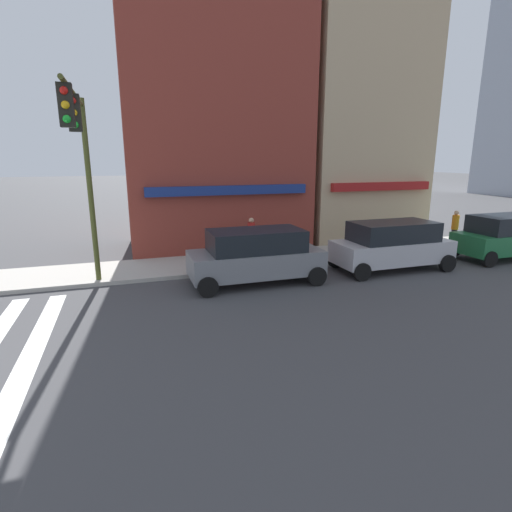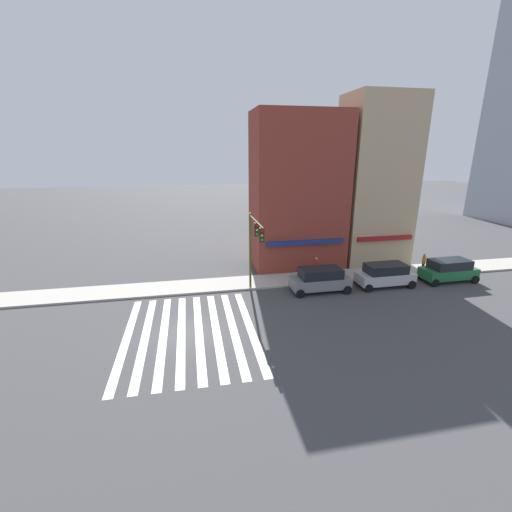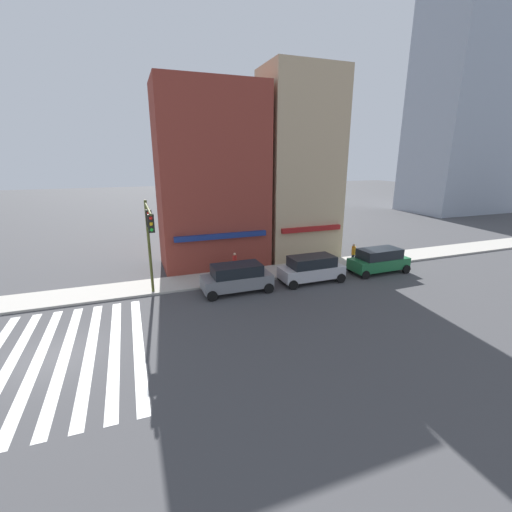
{
  "view_description": "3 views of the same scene",
  "coord_description": "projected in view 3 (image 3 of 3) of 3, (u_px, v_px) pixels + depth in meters",
  "views": [
    {
      "loc": [
        6.09,
        -8.35,
        4.39
      ],
      "look_at": [
        10.35,
        4.7,
        1.0
      ],
      "focal_mm": 28.0,
      "sensor_mm": 36.0,
      "label": 1
    },
    {
      "loc": [
        0.36,
        -19.4,
        10.79
      ],
      "look_at": [
        4.97,
        4.0,
        3.5
      ],
      "focal_mm": 24.0,
      "sensor_mm": 36.0,
      "label": 2
    },
    {
      "loc": [
        3.99,
        -16.1,
        8.79
      ],
      "look_at": [
        12.21,
        6.0,
        2.0
      ],
      "focal_mm": 24.0,
      "sensor_mm": 36.0,
      "label": 3
    }
  ],
  "objects": [
    {
      "name": "suv_green",
      "position": [
        379.0,
        260.0,
        26.94
      ],
      "size": [
        4.74,
        2.12,
        1.94
      ],
      "rotation": [
        0.0,
        0.0,
        0.02
      ],
      "color": "#1E6638",
      "rests_on": "ground_plane"
    },
    {
      "name": "pedestrian_red_jacket",
      "position": [
        235.0,
        264.0,
        25.91
      ],
      "size": [
        0.32,
        0.32,
        1.77
      ],
      "rotation": [
        0.0,
        0.0,
        0.51
      ],
      "color": "#23232D",
      "rests_on": "sidewalk_left"
    },
    {
      "name": "pedestrian_orange_vest",
      "position": [
        353.0,
        254.0,
        28.57
      ],
      "size": [
        0.32,
        0.32,
        1.77
      ],
      "rotation": [
        0.0,
        0.0,
        4.43
      ],
      "color": "#23232D",
      "rests_on": "sidewalk_left"
    },
    {
      "name": "crosswalk_stripes",
      "position": [
        51.0,
        358.0,
        15.6
      ],
      "size": [
        8.03,
        10.8,
        0.01
      ],
      "color": "silver",
      "rests_on": "ground_plane"
    },
    {
      "name": "ground_plane",
      "position": [
        51.0,
        358.0,
        15.6
      ],
      "size": [
        200.0,
        200.0,
        0.0
      ],
      "primitive_type": "plane",
      "color": "#424244"
    },
    {
      "name": "suv_grey",
      "position": [
        237.0,
        277.0,
        23.01
      ],
      "size": [
        4.7,
        2.12,
        1.94
      ],
      "rotation": [
        0.0,
        0.0,
        0.0
      ],
      "color": "slate",
      "rests_on": "ground_plane"
    },
    {
      "name": "suv_silver",
      "position": [
        311.0,
        268.0,
        24.92
      ],
      "size": [
        4.72,
        2.12,
        1.94
      ],
      "rotation": [
        0.0,
        0.0,
        0.01
      ],
      "color": "#B7B7BC",
      "rests_on": "ground_plane"
    },
    {
      "name": "sidewalk_left",
      "position": [
        73.0,
        296.0,
        22.34
      ],
      "size": [
        120.0,
        3.0,
        0.15
      ],
      "color": "#B2ADA3",
      "rests_on": "ground_plane"
    },
    {
      "name": "storefront_row",
      "position": [
        254.0,
        174.0,
        28.58
      ],
      "size": [
        15.32,
        5.3,
        15.92
      ],
      "color": "maroon",
      "rests_on": "ground_plane"
    },
    {
      "name": "traffic_signal",
      "position": [
        149.0,
        233.0,
        20.18
      ],
      "size": [
        0.32,
        4.92,
        6.26
      ],
      "color": "#474C1E",
      "rests_on": "ground_plane"
    },
    {
      "name": "tower_distant",
      "position": [
        474.0,
        68.0,
        52.71
      ],
      "size": [
        16.28,
        10.33,
        44.16
      ],
      "color": "#939EAD",
      "rests_on": "ground_plane"
    }
  ]
}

